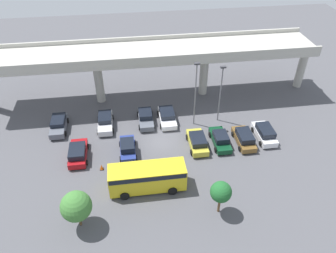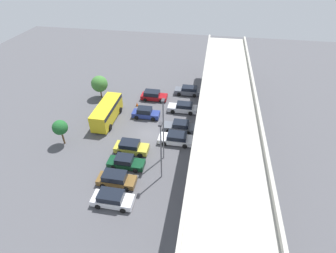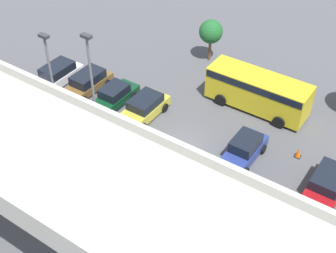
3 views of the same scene
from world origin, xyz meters
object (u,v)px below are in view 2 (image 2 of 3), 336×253
Objects in this scene: parked_car_6 at (131,147)px; shuttle_bus at (107,111)px; parked_car_3 at (146,113)px; lamp_post_mid_lot at (163,126)px; tree_front_left at (99,84)px; parked_car_7 at (126,162)px; parked_car_8 at (116,179)px; tree_front_centre at (60,128)px; parked_car_4 at (180,127)px; parked_car_2 at (183,108)px; parked_car_5 at (176,138)px; parked_car_1 at (153,96)px; parked_car_9 at (112,199)px; lamp_post_near_aisle at (161,147)px; parked_car_0 at (188,91)px; traffic_cone at (137,104)px.

parked_car_6 is 8.75m from shuttle_bus.
parked_car_3 is 8.37m from parked_car_6.
lamp_post_mid_lot is 2.16× the size of tree_front_left.
parked_car_7 is 2.94m from parked_car_8.
parked_car_4 is at bearing 110.31° from tree_front_centre.
parked_car_8 is 0.58× the size of shuttle_bus.
tree_front_left is at bearing 116.16° from parked_car_8.
parked_car_5 is (8.14, 0.05, -0.03)m from parked_car_2.
shuttle_bus reaches higher than parked_car_7.
parked_car_9 is (22.71, 0.45, 0.01)m from parked_car_1.
parked_car_2 is 0.99× the size of parked_car_4.
parked_car_2 is 1.05× the size of parked_car_9.
parked_car_4 is 1.16× the size of tree_front_left.
lamp_post_mid_lot is 2.32× the size of tree_front_centre.
lamp_post_near_aisle reaches higher than parked_car_3.
parked_car_6 is at bearing 92.59° from parked_car_7.
parked_car_0 reaches higher than parked_car_5.
parked_car_8 reaches higher than parked_car_0.
tree_front_left is at bearing -174.71° from parked_car_1.
tree_front_left is (-2.20, -15.09, 1.91)m from parked_car_2.
parked_car_0 is at bearing 103.74° from tree_front_left.
parked_car_3 is 16.98m from parked_car_9.
parked_car_5 reaches higher than traffic_cone.
parked_car_4 is at bearing 63.93° from tree_front_left.
parked_car_2 is 0.59× the size of lamp_post_near_aisle.
lamp_post_mid_lot is (0.50, 4.57, 4.37)m from parked_car_6.
parked_car_3 is 6.05m from shuttle_bus.
parked_car_3 is 0.96× the size of parked_car_8.
parked_car_5 is 6.37m from parked_car_6.
parked_car_6 is 9.96m from tree_front_centre.
parked_car_4 is 0.60× the size of lamp_post_near_aisle.
shuttle_bus reaches higher than parked_car_8.
tree_front_left is at bearing 114.36° from parked_car_9.
traffic_cone is at bearing 34.39° from parked_car_0.
parked_car_3 is 0.96× the size of parked_car_9.
tree_front_centre is at bearing -33.02° from traffic_cone.
tree_front_centre reaches higher than shuttle_bus.
shuttle_bus reaches higher than parked_car_4.
parked_car_4 is 16.74m from tree_front_centre.
parked_car_9 is (8.61, 0.43, 0.01)m from parked_car_6.
tree_front_centre is at bearing -139.20° from parked_car_3.
parked_car_2 is (3.07, 5.66, 0.00)m from parked_car_1.
parked_car_6 is (2.90, -5.68, 0.03)m from parked_car_5.
lamp_post_near_aisle is (12.20, 4.97, 3.90)m from parked_car_3.
tree_front_centre reaches higher than parked_car_8.
parked_car_8 is at bearing 56.26° from parked_car_5.
parked_car_3 is 0.55× the size of shuttle_bus.
parked_car_4 is 1.06× the size of parked_car_9.
parked_car_1 reaches higher than parked_car_2.
parked_car_6 is at bearing 27.02° from parked_car_5.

